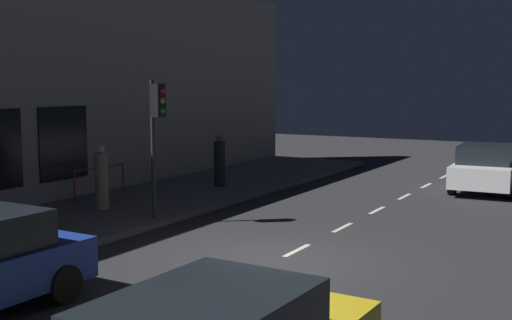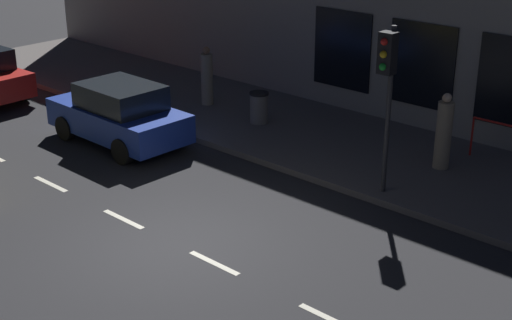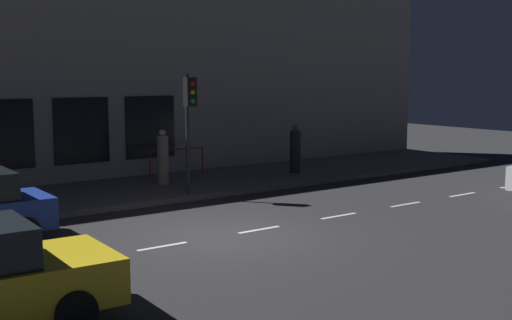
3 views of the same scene
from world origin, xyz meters
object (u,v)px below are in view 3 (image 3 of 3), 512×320
at_px(traffic_light, 189,106).
at_px(pedestrian_0, 295,151).
at_px(pedestrian_2, 163,159).
at_px(trash_bin, 1,190).

distance_m(traffic_light, pedestrian_0, 5.78).
relative_size(pedestrian_2, trash_bin, 2.10).
xyz_separation_m(traffic_light, pedestrian_0, (1.52, -5.27, -1.83)).
xyz_separation_m(pedestrian_0, trash_bin, (0.15, 10.24, -0.37)).
distance_m(pedestrian_0, trash_bin, 10.25).
bearing_deg(traffic_light, pedestrian_2, -6.49).
distance_m(traffic_light, trash_bin, 5.69).
bearing_deg(pedestrian_2, pedestrian_0, -165.04).
xyz_separation_m(pedestrian_2, trash_bin, (-0.46, 5.22, -0.40)).
relative_size(traffic_light, pedestrian_0, 2.05).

